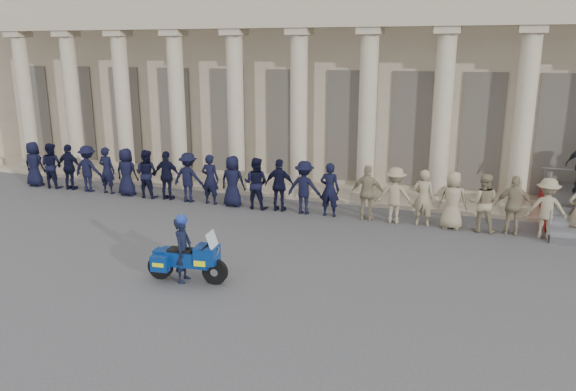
# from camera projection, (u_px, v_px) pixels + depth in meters

# --- Properties ---
(ground) EXTENTS (90.00, 90.00, 0.00)m
(ground) POSITION_uv_depth(u_px,v_px,m) (245.00, 278.00, 14.11)
(ground) COLOR #404042
(ground) RESTS_ON ground
(building) EXTENTS (40.00, 12.50, 9.00)m
(building) POSITION_uv_depth(u_px,v_px,m) (371.00, 71.00, 26.36)
(building) COLOR tan
(building) RESTS_ON ground
(officer_rank) EXTENTS (21.20, 0.70, 1.86)m
(officer_rank) POSITION_uv_depth(u_px,v_px,m) (257.00, 183.00, 19.96)
(officer_rank) COLOR black
(officer_rank) RESTS_ON ground
(motorcycle) EXTENTS (2.08, 0.90, 1.34)m
(motorcycle) POSITION_uv_depth(u_px,v_px,m) (188.00, 259.00, 13.77)
(motorcycle) COLOR black
(motorcycle) RESTS_ON ground
(rider) EXTENTS (0.45, 0.64, 1.72)m
(rider) POSITION_uv_depth(u_px,v_px,m) (183.00, 248.00, 13.72)
(rider) COLOR black
(rider) RESTS_ON ground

